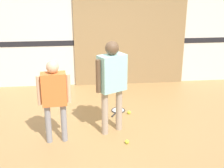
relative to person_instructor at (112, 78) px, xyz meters
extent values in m
plane|color=#A87F4C|center=(-0.17, -0.04, -0.97)|extent=(16.00, 16.00, 0.00)
cube|color=silver|center=(-0.17, 2.46, 0.63)|extent=(16.00, 0.06, 3.20)
cube|color=black|center=(-0.17, 2.43, 0.06)|extent=(16.00, 0.01, 0.12)
cube|color=#93754C|center=(0.67, 2.40, 0.15)|extent=(2.61, 0.05, 2.22)
cylinder|color=tan|center=(-0.13, -0.07, -0.59)|extent=(0.11, 0.11, 0.75)
cylinder|color=tan|center=(0.13, 0.07, -0.59)|extent=(0.11, 0.11, 0.75)
cube|color=#99D8D1|center=(0.00, 0.00, 0.08)|extent=(0.50, 0.42, 0.59)
sphere|color=brown|center=(0.00, 0.00, 0.49)|extent=(0.22, 0.22, 0.22)
cylinder|color=brown|center=(-0.23, -0.12, 0.07)|extent=(0.08, 0.08, 0.53)
cylinder|color=brown|center=(0.23, 0.12, 0.07)|extent=(0.08, 0.08, 0.53)
cylinder|color=gray|center=(-1.03, -0.25, -0.65)|extent=(0.09, 0.09, 0.64)
cylinder|color=gray|center=(-0.79, -0.23, -0.65)|extent=(0.09, 0.09, 0.64)
cube|color=orange|center=(-0.91, -0.24, -0.07)|extent=(0.39, 0.24, 0.51)
sphere|color=#DBAD89|center=(-0.91, -0.24, 0.28)|extent=(0.19, 0.19, 0.19)
cylinder|color=#DBAD89|center=(-1.13, -0.26, -0.08)|extent=(0.07, 0.07, 0.46)
cylinder|color=#DBAD89|center=(-0.69, -0.22, -0.08)|extent=(0.07, 0.07, 0.46)
torus|color=#28282D|center=(0.21, 0.83, -0.96)|extent=(0.37, 0.37, 0.02)
cylinder|color=silver|center=(0.21, 0.83, -0.96)|extent=(0.23, 0.23, 0.01)
cylinder|color=black|center=(0.10, 0.64, -0.96)|extent=(0.11, 0.17, 0.02)
sphere|color=black|center=(0.06, 0.56, -0.96)|extent=(0.03, 0.03, 0.03)
sphere|color=#CCE038|center=(0.20, -0.43, -0.93)|extent=(0.07, 0.07, 0.07)
sphere|color=#CCE038|center=(0.39, 0.65, -0.93)|extent=(0.07, 0.07, 0.07)
camera|label=1|loc=(-0.48, -4.72, 1.60)|focal=50.00mm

